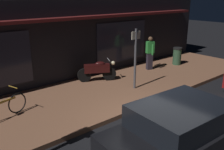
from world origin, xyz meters
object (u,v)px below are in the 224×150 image
Objects in this scene: motorcycle at (98,70)px; bicycle_parked at (3,108)px; sign_post at (135,56)px; trash_bin at (177,56)px; person_bystander at (150,52)px; parked_car_far at (183,131)px.

motorcycle is 4.41m from bicycle_parked.
sign_post is (0.61, -1.67, 0.86)m from motorcycle.
person_bystander is at bearing 170.04° from trash_bin.
parked_car_far is (-6.52, -4.87, 0.08)m from trash_bin.
person_bystander is (3.09, -0.24, 0.38)m from motorcycle.
motorcycle reaches higher than bicycle_parked.
sign_post is (4.91, -0.71, 1.00)m from bicycle_parked.
sign_post reaches higher than bicycle_parked.
person_bystander is 6.99m from parked_car_far.
parked_car_far is at bearing -106.17° from motorcycle.
person_bystander is 1.80× the size of trash_bin.
bicycle_parked is at bearing -167.39° from motorcycle.
sign_post reaches higher than person_bystander.
trash_bin is at bearing 14.28° from sign_post.
person_bystander is (7.39, 0.72, 0.52)m from bicycle_parked.
motorcycle is 0.97× the size of bicycle_parked.
motorcycle is at bearing 12.61° from bicycle_parked.
bicycle_parked is 0.67× the size of sign_post.
trash_bin is 0.22× the size of parked_car_far.
person_bystander is at bearing 5.55° from bicycle_parked.
motorcycle is at bearing 73.83° from parked_car_far.
trash_bin is (4.33, 1.10, -0.89)m from sign_post.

